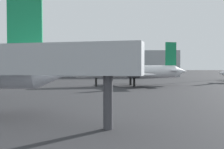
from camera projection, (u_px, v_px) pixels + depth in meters
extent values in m
cone|color=silver|center=(55.00, 71.00, 24.62)|extent=(3.71, 3.40, 3.25)
cube|color=silver|center=(31.00, 68.00, 24.57)|extent=(2.77, 8.53, 0.16)
cube|color=#147F4C|center=(25.00, 24.00, 24.43)|extent=(3.22, 0.44, 5.49)
cylinder|color=white|center=(127.00, 72.00, 60.99)|extent=(22.95, 7.51, 2.88)
cone|color=white|center=(71.00, 72.00, 58.64)|extent=(3.69, 3.47, 2.88)
cone|color=white|center=(180.00, 71.00, 63.34)|extent=(3.69, 3.47, 2.88)
cube|color=white|center=(132.00, 73.00, 61.21)|extent=(8.27, 19.79, 0.20)
cube|color=white|center=(172.00, 70.00, 62.97)|extent=(3.40, 7.28, 0.13)
cube|color=#147F4C|center=(171.00, 54.00, 62.77)|extent=(2.67, 0.79, 5.51)
cylinder|color=#4C4C54|center=(134.00, 75.00, 57.48)|extent=(2.76, 1.99, 1.50)
cylinder|color=#4C4C54|center=(126.00, 74.00, 64.69)|extent=(2.76, 1.99, 1.50)
cube|color=black|center=(96.00, 82.00, 59.74)|extent=(0.49, 0.49, 1.86)
cube|color=black|center=(134.00, 82.00, 59.62)|extent=(0.49, 0.49, 1.86)
cube|color=black|center=(130.00, 81.00, 62.91)|extent=(0.49, 0.49, 1.86)
cone|color=white|center=(223.00, 73.00, 73.81)|extent=(3.00, 2.84, 2.28)
cube|color=#B2B7BC|center=(35.00, 59.00, 20.37)|extent=(16.71, 5.25, 2.40)
cylinder|color=#3F3F44|center=(108.00, 102.00, 19.03)|extent=(0.70, 0.70, 3.88)
cube|color=#999EA3|center=(80.00, 64.00, 125.58)|extent=(89.05, 27.28, 11.27)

